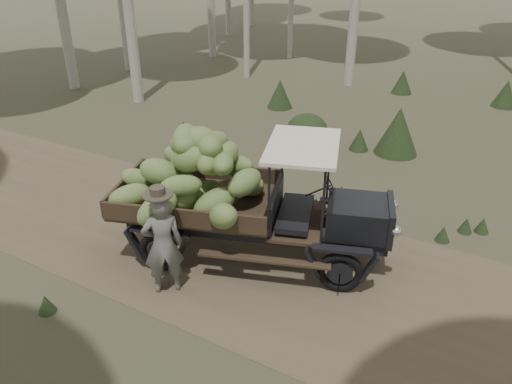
% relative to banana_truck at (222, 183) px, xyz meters
% --- Properties ---
extents(ground, '(120.00, 120.00, 0.00)m').
position_rel_banana_truck_xyz_m(ground, '(2.37, 0.07, -1.36)').
color(ground, '#473D2B').
rests_on(ground, ground).
extents(dirt_track, '(70.00, 4.00, 0.01)m').
position_rel_banana_truck_xyz_m(dirt_track, '(2.37, 0.07, -1.36)').
color(dirt_track, brown).
rests_on(dirt_track, ground).
extents(banana_truck, '(4.83, 3.11, 2.38)m').
position_rel_banana_truck_xyz_m(banana_truck, '(0.00, 0.00, 0.00)').
color(banana_truck, black).
rests_on(banana_truck, ground).
extents(farmer, '(0.72, 0.71, 1.81)m').
position_rel_banana_truck_xyz_m(farmer, '(-0.22, -1.31, -0.50)').
color(farmer, '#5A5953').
rests_on(farmer, ground).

